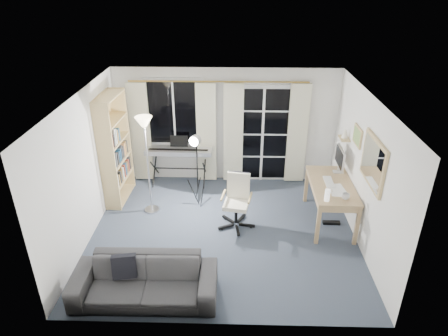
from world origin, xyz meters
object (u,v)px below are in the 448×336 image
(studio_light, at_px, (196,149))
(mug, at_px, (346,196))
(office_chair, at_px, (237,195))
(keyboard_piano, at_px, (179,152))
(monitor, at_px, (340,158))
(bookshelf, at_px, (112,152))
(desk, at_px, (332,189))
(torchiere_lamp, at_px, (145,137))
(sofa, at_px, (144,275))

(studio_light, xyz_separation_m, mug, (2.51, -1.00, -0.35))
(mug, bearing_deg, office_chair, 167.00)
(keyboard_piano, height_order, mug, keyboard_piano)
(monitor, bearing_deg, mug, -94.95)
(bookshelf, height_order, keyboard_piano, bookshelf)
(office_chair, distance_m, desk, 1.65)
(torchiere_lamp, relative_size, monitor, 3.40)
(torchiere_lamp, distance_m, studio_light, 0.93)
(keyboard_piano, distance_m, mug, 3.44)
(studio_light, xyz_separation_m, office_chair, (0.77, -0.60, -0.62))
(office_chair, height_order, desk, office_chair)
(desk, bearing_deg, sofa, -145.36)
(torchiere_lamp, distance_m, keyboard_piano, 1.35)
(torchiere_lamp, height_order, desk, torchiere_lamp)
(studio_light, bearing_deg, desk, 10.98)
(bookshelf, xyz_separation_m, keyboard_piano, (1.17, 0.58, -0.25))
(keyboard_piano, xyz_separation_m, monitor, (3.04, -0.85, 0.30))
(office_chair, height_order, sofa, office_chair)
(monitor, height_order, sofa, monitor)
(office_chair, distance_m, monitor, 1.98)
(studio_light, relative_size, office_chair, 1.54)
(bookshelf, bearing_deg, torchiere_lamp, -28.17)
(torchiere_lamp, distance_m, desk, 3.36)
(monitor, height_order, mug, monitor)
(keyboard_piano, distance_m, studio_light, 1.00)
(torchiere_lamp, bearing_deg, bookshelf, 149.09)
(torchiere_lamp, bearing_deg, mug, -12.74)
(bookshelf, relative_size, desk, 1.47)
(torchiere_lamp, height_order, sofa, torchiere_lamp)
(studio_light, height_order, office_chair, studio_light)
(bookshelf, xyz_separation_m, sofa, (1.09, -2.66, -0.61))
(torchiere_lamp, relative_size, sofa, 0.94)
(office_chair, distance_m, mug, 1.81)
(desk, relative_size, sofa, 0.73)
(bookshelf, distance_m, studio_light, 1.62)
(torchiere_lamp, height_order, mug, torchiere_lamp)
(torchiere_lamp, xyz_separation_m, desk, (3.25, -0.26, -0.83))
(desk, bearing_deg, torchiere_lamp, 176.32)
(desk, bearing_deg, office_chair, -175.75)
(torchiere_lamp, xyz_separation_m, office_chair, (1.61, -0.35, -0.94))
(desk, height_order, monitor, monitor)
(studio_light, bearing_deg, keyboard_piano, 141.24)
(bookshelf, distance_m, monitor, 4.21)
(monitor, bearing_deg, office_chair, -162.56)
(bookshelf, distance_m, desk, 4.08)
(studio_light, height_order, sofa, studio_light)
(monitor, bearing_deg, torchiere_lamp, -175.95)
(mug, bearing_deg, sofa, -154.30)
(keyboard_piano, bearing_deg, torchiere_lamp, -110.42)
(office_chair, bearing_deg, sofa, -114.56)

